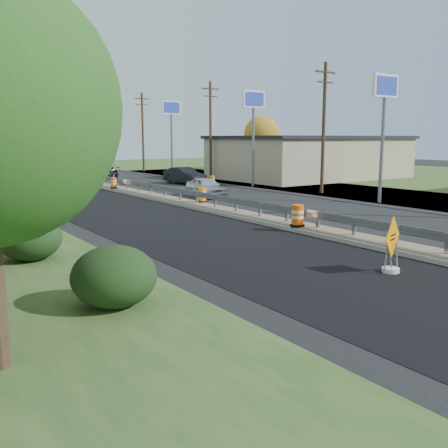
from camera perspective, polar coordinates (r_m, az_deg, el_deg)
ground at (r=23.47m, az=7.18°, el=-0.25°), size 140.00×140.00×0.00m
milled_overlay at (r=29.61m, az=-12.45°, el=1.70°), size 7.20×120.00×0.01m
median at (r=29.81m, az=-3.13°, el=2.17°), size 1.60×55.00×0.23m
guardrail at (r=30.58m, az=-4.13°, el=3.52°), size 0.10×46.15×0.72m
retail_building_near at (r=52.10m, az=9.77°, el=7.58°), size 18.50×12.50×4.27m
pylon_sign_south at (r=32.98m, az=17.89°, el=13.54°), size 2.20×0.30×7.90m
pylon_sign_mid at (r=42.20m, az=3.39°, el=13.07°), size 2.20×0.30×7.90m
pylon_sign_north at (r=53.90m, az=-6.06°, el=12.33°), size 2.20×0.30×7.90m
utility_pole_smid at (r=37.59m, az=11.32°, el=10.95°), size 1.90×0.26×9.40m
utility_pole_nmid at (r=49.22m, az=-1.55°, el=10.83°), size 1.90×0.26×9.40m
utility_pole_north at (r=62.31m, az=-9.27°, el=10.50°), size 1.90×0.26×9.40m
hedge_south at (r=12.47m, az=-12.45°, el=-5.84°), size 2.09×2.09×1.52m
hedge_mid at (r=17.92m, az=-21.31°, el=-1.52°), size 2.09×2.09×1.52m
hedge_north at (r=23.82m, az=-23.57°, el=1.00°), size 2.09×2.09×1.52m
tree_far_yellow at (r=65.87m, az=4.33°, el=10.21°), size 4.62×4.62×6.86m
caution_sign at (r=16.09m, az=18.57°, el=-3.75°), size 1.20×0.53×1.74m
barrel_median_near at (r=22.16m, az=8.41°, el=0.91°), size 0.64×0.64×0.95m
barrel_median_mid at (r=30.23m, az=-2.50°, el=3.30°), size 0.59×0.59×0.86m
barrel_median_far at (r=39.58m, az=-12.51°, el=4.58°), size 0.55×0.55×0.81m
barrel_shoulder_mid at (r=42.54m, az=-1.39°, el=4.91°), size 0.61×0.61×0.89m
car_silver at (r=34.81m, az=-2.05°, el=4.25°), size 2.15×4.26×1.39m
car_dark_mid at (r=44.76m, az=-4.54°, el=5.54°), size 2.19×4.70×1.49m
car_dark_far at (r=51.76m, az=-13.83°, el=5.78°), size 2.16×4.74×1.34m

